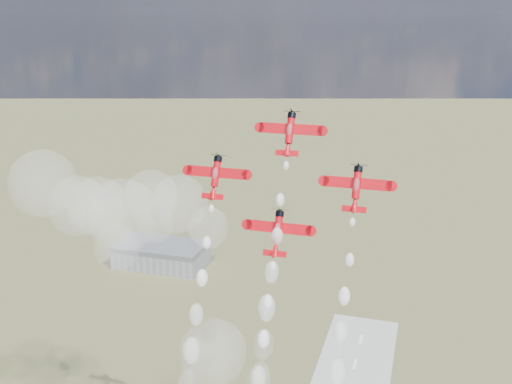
{
  "coord_description": "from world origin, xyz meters",
  "views": [
    {
      "loc": [
        22.35,
        -108.9,
        139.91
      ],
      "look_at": [
        -12.03,
        6.7,
        103.42
      ],
      "focal_mm": 42.0,
      "sensor_mm": 36.0,
      "label": 1
    }
  ],
  "objects_px": {
    "plane_slot": "(278,232)",
    "plane_left": "(216,176)",
    "hangar": "(162,254)",
    "plane_lead": "(290,133)",
    "plane_right": "(356,188)"
  },
  "relations": [
    {
      "from": "hangar",
      "to": "plane_left",
      "type": "relative_size",
      "value": 3.68
    },
    {
      "from": "plane_right",
      "to": "plane_slot",
      "type": "xyz_separation_m",
      "value": [
        -14.97,
        -4.66,
        -9.39
      ]
    },
    {
      "from": "plane_lead",
      "to": "plane_right",
      "type": "xyz_separation_m",
      "value": [
        14.97,
        -4.66,
        -9.39
      ]
    },
    {
      "from": "hangar",
      "to": "plane_slot",
      "type": "xyz_separation_m",
      "value": [
        113.97,
        -178.08,
        90.3
      ]
    },
    {
      "from": "plane_lead",
      "to": "plane_slot",
      "type": "xyz_separation_m",
      "value": [
        0.0,
        -9.32,
        -18.77
      ]
    },
    {
      "from": "plane_left",
      "to": "plane_right",
      "type": "height_order",
      "value": "same"
    },
    {
      "from": "plane_right",
      "to": "hangar",
      "type": "bearing_deg",
      "value": 126.63
    },
    {
      "from": "plane_left",
      "to": "plane_slot",
      "type": "bearing_deg",
      "value": -17.3
    },
    {
      "from": "plane_slot",
      "to": "plane_left",
      "type": "bearing_deg",
      "value": 162.7
    },
    {
      "from": "plane_lead",
      "to": "plane_slot",
      "type": "relative_size",
      "value": 1.0
    },
    {
      "from": "plane_left",
      "to": "plane_slot",
      "type": "height_order",
      "value": "plane_left"
    },
    {
      "from": "plane_left",
      "to": "hangar",
      "type": "bearing_deg",
      "value": 119.72
    },
    {
      "from": "hangar",
      "to": "plane_lead",
      "type": "height_order",
      "value": "plane_lead"
    },
    {
      "from": "hangar",
      "to": "plane_left",
      "type": "xyz_separation_m",
      "value": [
        99.0,
        -173.42,
        99.69
      ]
    },
    {
      "from": "hangar",
      "to": "plane_left",
      "type": "height_order",
      "value": "plane_left"
    }
  ]
}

